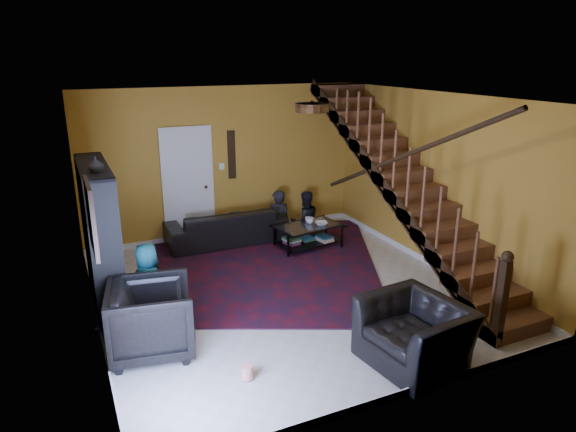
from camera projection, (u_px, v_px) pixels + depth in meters
name	position (u px, v px, depth m)	size (l,w,h in m)	color
floor	(285.00, 291.00, 7.57)	(5.50, 5.50, 0.00)	beige
room	(174.00, 270.00, 8.18)	(5.50, 5.50, 5.50)	#B68128
staircase	(409.00, 185.00, 7.98)	(0.95, 5.02, 3.18)	brown
bookshelf	(102.00, 241.00, 6.84)	(0.35, 1.80, 2.00)	black
door	(188.00, 187.00, 9.34)	(0.82, 0.05, 2.05)	silver
framed_picture	(91.00, 218.00, 5.24)	(0.04, 0.74, 0.74)	maroon
wall_hanging	(232.00, 155.00, 9.52)	(0.14, 0.03, 0.90)	black
ceiling_fixture	(312.00, 108.00, 6.04)	(0.40, 0.40, 0.10)	#3F2814
rug	(257.00, 262.00, 8.61)	(3.86, 4.41, 0.02)	#430C17
sofa	(226.00, 226.00, 9.41)	(2.16, 0.85, 0.63)	black
armchair_left	(152.00, 319.00, 5.91)	(0.92, 0.95, 0.87)	black
armchair_right	(414.00, 333.00, 5.74)	(1.11, 0.97, 0.72)	black
person_adult_a	(278.00, 223.00, 9.90)	(0.48, 0.32, 1.33)	black
person_adult_b	(305.00, 222.00, 10.15)	(0.60, 0.47, 1.24)	black
person_child	(148.00, 284.00, 6.54)	(0.53, 0.35, 1.09)	#1B6967
coffee_table	(308.00, 235.00, 9.20)	(1.22, 0.85, 0.43)	black
cup_a	(310.00, 220.00, 9.22)	(0.13, 0.13, 0.11)	#999999
cup_b	(308.00, 219.00, 9.31)	(0.09, 0.09, 0.09)	#999999
bowl	(321.00, 223.00, 9.14)	(0.23, 0.23, 0.06)	#999999
vase	(96.00, 165.00, 6.06)	(0.18, 0.18, 0.19)	#999999
popcorn_bucket	(247.00, 372.00, 5.49)	(0.13, 0.13, 0.15)	red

